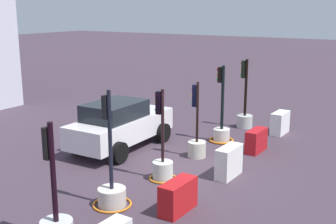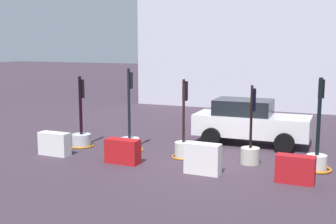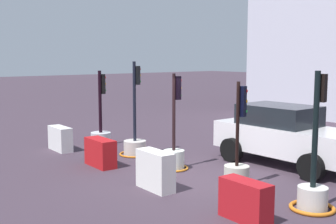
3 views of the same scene
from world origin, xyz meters
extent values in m
plane|color=#3E303C|center=(0.00, 0.00, 0.00)|extent=(120.00, 120.00, 0.00)
cylinder|color=silver|center=(-5.19, 0.30, 0.23)|extent=(0.69, 0.69, 0.46)
cylinder|color=black|center=(-5.19, 0.30, 1.53)|extent=(0.11, 0.11, 2.15)
cube|color=black|center=(-5.19, 0.42, 2.14)|extent=(0.15, 0.13, 0.68)
sphere|color=red|center=(-5.19, 0.50, 2.37)|extent=(0.09, 0.09, 0.09)
sphere|color=orange|center=(-5.19, 0.50, 2.14)|extent=(0.09, 0.09, 0.09)
sphere|color=green|center=(-5.19, 0.50, 1.91)|extent=(0.09, 0.09, 0.09)
torus|color=orange|center=(-5.19, 0.30, 0.03)|extent=(0.90, 0.90, 0.06)
cylinder|color=beige|center=(-3.23, 0.39, 0.23)|extent=(0.71, 0.71, 0.45)
cylinder|color=black|center=(-3.23, 0.39, 1.69)|extent=(0.10, 0.10, 2.48)
cube|color=black|center=(-3.23, 0.50, 2.50)|extent=(0.15, 0.13, 0.58)
sphere|color=red|center=(-3.23, 0.58, 2.70)|extent=(0.09, 0.09, 0.09)
sphere|color=orange|center=(-3.23, 0.58, 2.50)|extent=(0.09, 0.09, 0.09)
sphere|color=green|center=(-3.23, 0.58, 2.31)|extent=(0.09, 0.09, 0.09)
torus|color=orange|center=(-3.23, 0.39, 0.03)|extent=(0.99, 0.99, 0.06)
cylinder|color=silver|center=(-1.12, 0.23, 0.26)|extent=(0.59, 0.59, 0.53)
cylinder|color=black|center=(-1.12, 0.23, 1.58)|extent=(0.09, 0.09, 2.11)
cube|color=black|center=(-1.11, 0.35, 2.24)|extent=(0.16, 0.16, 0.64)
sphere|color=red|center=(-1.11, 0.44, 2.45)|extent=(0.10, 0.10, 0.10)
sphere|color=orange|center=(-1.11, 0.44, 2.24)|extent=(0.10, 0.10, 0.10)
sphere|color=green|center=(-1.11, 0.44, 2.02)|extent=(0.10, 0.10, 0.10)
torus|color=orange|center=(-1.12, 0.23, 0.03)|extent=(0.81, 0.81, 0.05)
cylinder|color=#B9B7A6|center=(1.11, 0.31, 0.26)|extent=(0.60, 0.60, 0.52)
cylinder|color=black|center=(1.11, 0.31, 1.51)|extent=(0.08, 0.08, 1.99)
cube|color=black|center=(1.14, 0.43, 2.04)|extent=(0.18, 0.19, 0.72)
sphere|color=red|center=(1.17, 0.52, 2.28)|extent=(0.09, 0.09, 0.09)
sphere|color=orange|center=(1.17, 0.52, 2.04)|extent=(0.09, 0.09, 0.09)
sphere|color=green|center=(1.17, 0.52, 1.81)|extent=(0.09, 0.09, 0.09)
cylinder|color=silver|center=(3.12, 0.35, 0.24)|extent=(0.60, 0.60, 0.48)
cylinder|color=black|center=(3.12, 0.35, 1.64)|extent=(0.11, 0.11, 2.33)
cube|color=black|center=(3.14, 0.48, 2.46)|extent=(0.19, 0.16, 0.56)
sphere|color=red|center=(3.15, 0.57, 2.65)|extent=(0.11, 0.11, 0.11)
sphere|color=orange|center=(3.15, 0.57, 2.46)|extent=(0.11, 0.11, 0.11)
sphere|color=green|center=(3.15, 0.57, 2.28)|extent=(0.11, 0.11, 0.11)
torus|color=orange|center=(3.12, 0.35, 0.04)|extent=(0.91, 0.91, 0.08)
cube|color=silver|center=(-5.31, -1.15, 0.39)|extent=(1.13, 0.44, 0.79)
cube|color=red|center=(-2.66, -1.18, 0.39)|extent=(1.13, 0.49, 0.78)
cube|color=white|center=(0.05, -1.30, 0.46)|extent=(1.07, 0.44, 0.91)
cube|color=#B2161D|center=(2.66, -1.16, 0.39)|extent=(1.06, 0.45, 0.78)
cube|color=silver|center=(0.59, 3.03, 0.74)|extent=(4.29, 1.70, 0.78)
cube|color=black|center=(0.25, 3.02, 1.41)|extent=(2.13, 1.48, 0.57)
cylinder|color=black|center=(1.92, 2.16, 0.35)|extent=(0.70, 0.29, 0.70)
cylinder|color=black|center=(-0.74, 3.89, 0.35)|extent=(0.70, 0.29, 0.70)
cylinder|color=black|center=(-0.72, 2.13, 0.35)|extent=(0.70, 0.29, 0.70)
camera|label=1|loc=(-11.09, -6.10, 4.82)|focal=46.79mm
camera|label=2|loc=(3.86, -13.22, 3.81)|focal=46.93mm
camera|label=3|loc=(7.89, -7.25, 3.08)|focal=46.51mm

